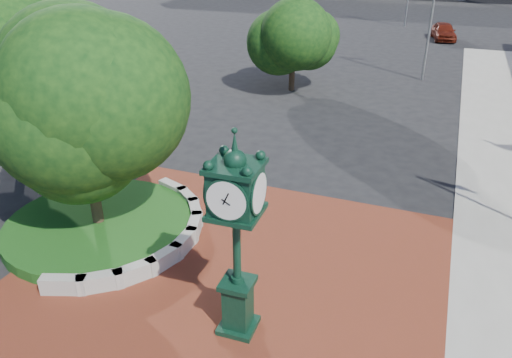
% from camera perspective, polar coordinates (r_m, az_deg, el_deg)
% --- Properties ---
extents(ground, '(200.00, 200.00, 0.00)m').
position_cam_1_polar(ground, '(15.28, -2.10, -9.58)').
color(ground, black).
rests_on(ground, ground).
extents(plaza, '(12.00, 12.00, 0.04)m').
position_cam_1_polar(plaza, '(14.54, -3.67, -11.67)').
color(plaza, maroon).
rests_on(plaza, ground).
extents(planter_wall, '(2.96, 6.77, 0.54)m').
position_cam_1_polar(planter_wall, '(16.21, -11.01, -6.60)').
color(planter_wall, '#9E9B93').
rests_on(planter_wall, ground).
extents(grass_bed, '(6.10, 6.10, 0.40)m').
position_cam_1_polar(grass_bed, '(17.45, -17.46, -5.11)').
color(grass_bed, '#124114').
rests_on(grass_bed, ground).
extents(tree_planter, '(5.20, 5.20, 6.33)m').
position_cam_1_polar(tree_planter, '(15.96, -19.16, 5.75)').
color(tree_planter, '#38281C').
rests_on(tree_planter, ground).
extents(tree_northwest, '(5.60, 5.60, 6.93)m').
position_cam_1_polar(tree_northwest, '(24.74, -26.73, 12.45)').
color(tree_northwest, '#38281C').
rests_on(tree_northwest, ground).
extents(tree_street, '(4.40, 4.40, 5.45)m').
position_cam_1_polar(tree_street, '(31.18, 4.25, 15.83)').
color(tree_street, '#38281C').
rests_on(tree_street, ground).
extents(post_clock, '(1.15, 1.15, 5.31)m').
position_cam_1_polar(post_clock, '(11.35, -2.25, -5.90)').
color(post_clock, black).
rests_on(post_clock, ground).
extents(parked_car, '(2.66, 4.75, 1.53)m').
position_cam_1_polar(parked_car, '(50.30, 20.67, 15.52)').
color(parked_car, '#5E190D').
rests_on(parked_car, ground).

